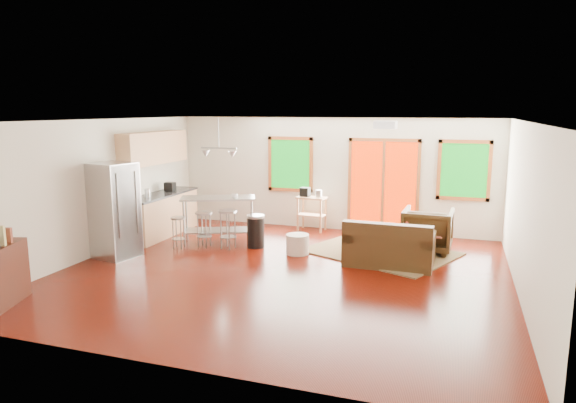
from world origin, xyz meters
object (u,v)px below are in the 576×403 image
(rug, at_px, (380,252))
(armchair, at_px, (428,228))
(coffee_table, at_px, (406,234))
(island, at_px, (218,211))
(loveseat, at_px, (389,247))
(kitchen_cart, at_px, (311,201))
(ottoman, at_px, (373,237))
(refrigerator, at_px, (115,210))

(rug, relative_size, armchair, 2.75)
(coffee_table, xyz_separation_m, island, (-3.83, -0.47, 0.30))
(rug, bearing_deg, armchair, 24.07)
(loveseat, height_order, coffee_table, loveseat)
(loveseat, bearing_deg, kitchen_cart, 135.20)
(loveseat, relative_size, kitchen_cart, 1.58)
(ottoman, height_order, refrigerator, refrigerator)
(rug, xyz_separation_m, kitchen_cart, (-1.82, 1.38, 0.67))
(loveseat, relative_size, refrigerator, 0.88)
(loveseat, xyz_separation_m, island, (-3.64, 0.51, 0.34))
(loveseat, height_order, armchair, armchair)
(loveseat, relative_size, island, 0.96)
(armchair, relative_size, ottoman, 1.47)
(ottoman, distance_m, kitchen_cart, 2.00)
(rug, bearing_deg, island, -175.50)
(island, xyz_separation_m, kitchen_cart, (1.55, 1.65, 0.02))
(refrigerator, bearing_deg, armchair, 33.49)
(loveseat, relative_size, coffee_table, 1.28)
(coffee_table, height_order, armchair, armchair)
(refrigerator, bearing_deg, rug, 33.07)
(rug, height_order, armchair, armchair)
(refrigerator, relative_size, kitchen_cart, 1.80)
(rug, height_order, island, island)
(coffee_table, distance_m, ottoman, 0.68)
(rug, xyz_separation_m, coffee_table, (0.46, 0.20, 0.36))
(rug, bearing_deg, loveseat, -71.39)
(ottoman, height_order, kitchen_cart, kitchen_cart)
(armchair, bearing_deg, kitchen_cart, -17.62)
(rug, xyz_separation_m, island, (-3.38, -0.27, 0.66))
(island, bearing_deg, rug, 4.50)
(coffee_table, relative_size, refrigerator, 0.68)
(loveseat, height_order, ottoman, loveseat)
(rug, bearing_deg, refrigerator, -158.63)
(loveseat, relative_size, ottoman, 2.44)
(rug, height_order, kitchen_cart, kitchen_cart)
(armchair, bearing_deg, ottoman, 6.56)
(kitchen_cart, bearing_deg, refrigerator, -132.16)
(ottoman, relative_size, refrigerator, 0.36)
(island, bearing_deg, loveseat, -7.98)
(coffee_table, xyz_separation_m, refrigerator, (-5.21, -2.06, 0.53))
(ottoman, bearing_deg, kitchen_cart, 146.71)
(armchair, distance_m, refrigerator, 6.06)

